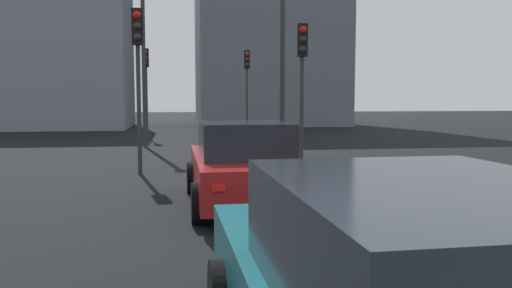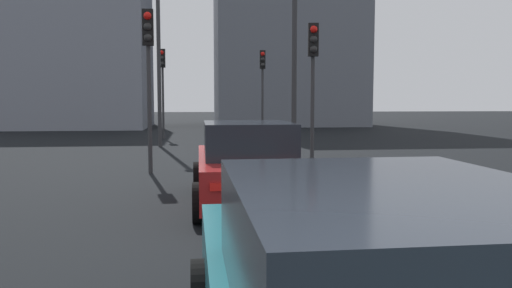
{
  "view_description": "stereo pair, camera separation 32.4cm",
  "coord_description": "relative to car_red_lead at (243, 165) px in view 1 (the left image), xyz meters",
  "views": [
    {
      "loc": [
        -1.07,
        1.09,
        1.91
      ],
      "look_at": [
        6.22,
        -0.07,
        1.26
      ],
      "focal_mm": 35.25,
      "sensor_mm": 36.0,
      "label": 1
    },
    {
      "loc": [
        -1.12,
        0.77,
        1.91
      ],
      "look_at": [
        6.22,
        -0.07,
        1.26
      ],
      "focal_mm": 35.25,
      "sensor_mm": 36.0,
      "label": 2
    }
  ],
  "objects": [
    {
      "name": "car_red_lead",
      "position": [
        0.0,
        0.0,
        0.0
      ],
      "size": [
        4.24,
        1.96,
        1.52
      ],
      "rotation": [
        0.0,
        0.0,
        0.0
      ],
      "color": "maroon",
      "rests_on": "ground_plane"
    },
    {
      "name": "traffic_light_far_right",
      "position": [
        4.17,
        2.12,
        2.28
      ],
      "size": [
        0.32,
        0.29,
        4.19
      ],
      "rotation": [
        0.0,
        0.0,
        3.19
      ],
      "color": "#2D2D30",
      "rests_on": "ground_plane"
    },
    {
      "name": "building_facade_center",
      "position": [
        27.26,
        10.1,
        5.26
      ],
      "size": [
        8.31,
        11.49,
        11.99
      ],
      "primitive_type": "cube",
      "color": "gray",
      "rests_on": "ground_plane"
    },
    {
      "name": "street_lamp_far",
      "position": [
        6.51,
        -2.1,
        3.1
      ],
      "size": [
        0.56,
        0.36,
        6.4
      ],
      "color": "#2D2D30",
      "rests_on": "ground_plane"
    },
    {
      "name": "traffic_light_far_left",
      "position": [
        16.18,
        2.6,
        2.41
      ],
      "size": [
        0.32,
        0.3,
        4.39
      ],
      "rotation": [
        0.0,
        0.0,
        3.03
      ],
      "color": "#2D2D30",
      "rests_on": "ground_plane"
    },
    {
      "name": "traffic_light_near_left",
      "position": [
        15.81,
        -2.3,
        2.38
      ],
      "size": [
        0.32,
        0.3,
        4.34
      ],
      "rotation": [
        0.0,
        0.0,
        3.05
      ],
      "color": "#2D2D30",
      "rests_on": "ground_plane"
    },
    {
      "name": "traffic_light_near_right",
      "position": [
        4.81,
        -2.31,
        2.16
      ],
      "size": [
        0.33,
        0.3,
        4.01
      ],
      "rotation": [
        0.0,
        0.0,
        3.01
      ],
      "color": "#2D2D30",
      "rests_on": "ground_plane"
    },
    {
      "name": "street_lamp_kerbside",
      "position": [
        11.9,
        2.44,
        4.01
      ],
      "size": [
        0.56,
        0.36,
        8.15
      ],
      "color": "#2D2D30",
      "rests_on": "ground_plane"
    },
    {
      "name": "building_facade_left",
      "position": [
        30.01,
        -5.9,
        7.87
      ],
      "size": [
        9.63,
        10.83,
        17.2
      ],
      "primitive_type": "cube",
      "color": "slate",
      "rests_on": "ground_plane"
    }
  ]
}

